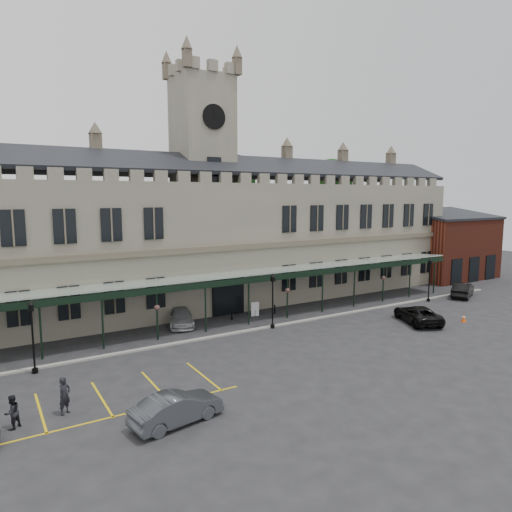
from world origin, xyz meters
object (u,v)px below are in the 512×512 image
lamp_post_right (429,276)px  car_taxi (181,317)px  station_building (204,240)px  car_van (417,314)px  person_b (12,412)px  car_left_b (177,408)px  traffic_cone (464,318)px  clock_tower (203,172)px  lamp_post_left (32,330)px  lamp_post_mid (273,296)px  sign_board (255,309)px  car_right_b (463,290)px  person_a (65,396)px

lamp_post_right → car_taxi: 25.75m
station_building → car_van: (12.65, -15.80, -5.73)m
person_b → station_building: bearing=-175.2°
station_building → car_left_b: station_building is taller
lamp_post_right → traffic_cone: (-3.83, -6.67, -2.37)m
car_van → clock_tower: bearing=-27.9°
lamp_post_left → car_taxi: (11.68, 5.19, -2.05)m
lamp_post_mid → traffic_cone: 16.91m
traffic_cone → lamp_post_mid: bearing=155.1°
traffic_cone → car_van: (-3.67, 1.92, 0.42)m
traffic_cone → sign_board: size_ratio=0.51×
lamp_post_left → traffic_cone: (33.00, -6.62, -2.42)m
station_building → person_b: bearing=-135.4°
lamp_post_right → person_b: bearing=-169.7°
car_right_b → person_a: size_ratio=2.51×
station_building → car_left_b: (-11.50, -21.53, -5.72)m
lamp_post_left → car_right_b: size_ratio=0.96×
station_building → car_taxi: (-5.00, -5.91, -5.77)m
car_left_b → car_taxi: (6.50, 15.62, -0.05)m
lamp_post_mid → lamp_post_left: bearing=-178.6°
car_van → sign_board: bearing=-16.7°
lamp_post_right → person_a: (-36.10, -6.69, -1.73)m
station_building → lamp_post_mid: (1.14, -10.66, -3.74)m
car_taxi → person_a: size_ratio=2.49×
lamp_post_mid → station_building: bearing=96.1°
station_building → lamp_post_left: bearing=-146.4°
car_left_b → traffic_cone: bearing=-92.2°
lamp_post_mid → person_b: size_ratio=2.81×
station_building → lamp_post_left: 20.38m
lamp_post_right → traffic_cone: 8.04m
person_b → person_a: bearing=147.1°
car_van → person_b: size_ratio=3.27×
lamp_post_mid → car_right_b: (23.86, -0.96, -1.93)m
station_building → traffic_cone: (16.32, -17.72, -6.15)m
traffic_cone → clock_tower: bearing=132.5°
car_taxi → sign_board: bearing=11.6°
lamp_post_mid → car_right_b: lamp_post_mid is taller
car_left_b → lamp_post_left: bearing=16.5°
lamp_post_left → person_a: 6.92m
person_b → car_right_b: bearing=148.7°
station_building → lamp_post_right: size_ratio=13.23×
station_building → lamp_post_mid: station_building is taller
station_building → lamp_post_right: (20.15, -11.05, -3.78)m
car_van → person_a: (-28.59, -1.95, 0.22)m
car_right_b → lamp_post_left: bearing=62.9°
lamp_post_left → car_left_b: (5.18, -10.43, -1.99)m
car_van → station_building: bearing=-27.8°
sign_board → car_taxi: car_taxi is taller
car_van → person_b: person_b is taller
station_building → clock_tower: 6.64m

